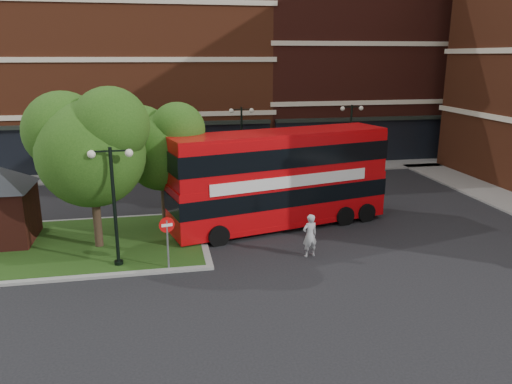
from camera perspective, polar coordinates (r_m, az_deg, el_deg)
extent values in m
plane|color=black|center=(21.48, -0.49, -7.69)|extent=(120.00, 120.00, 0.00)
cube|color=slate|center=(37.06, -5.18, 2.27)|extent=(44.00, 3.00, 0.12)
cube|color=brown|center=(43.68, -17.25, 12.84)|extent=(26.00, 12.00, 14.00)
cube|color=#471911|center=(46.87, 11.40, 14.56)|extent=(18.00, 12.00, 16.00)
cube|color=gray|center=(24.33, -20.83, -5.76)|extent=(12.60, 7.60, 0.12)
cube|color=#19380F|center=(24.33, -20.84, -5.72)|extent=(12.00, 7.00, 0.15)
cylinder|color=#2D2116|center=(23.04, -17.80, -1.65)|extent=(0.36, 0.36, 3.92)
sphere|color=#204B12|center=(22.49, -18.29, 4.16)|extent=(4.60, 4.60, 4.60)
sphere|color=#204B12|center=(23.20, -21.12, 6.51)|extent=(3.45, 3.45, 3.45)
sphere|color=#204B12|center=(21.74, -16.29, 7.33)|extent=(3.22, 3.22, 3.22)
cylinder|color=#2D2116|center=(25.33, -10.41, -0.17)|extent=(0.36, 0.36, 3.47)
sphere|color=#204B12|center=(24.85, -10.64, 4.51)|extent=(3.80, 3.80, 3.80)
sphere|color=#204B12|center=(25.30, -12.91, 6.43)|extent=(2.85, 2.85, 2.85)
sphere|color=#204B12|center=(24.31, -8.96, 7.02)|extent=(2.66, 2.66, 2.66)
cylinder|color=black|center=(20.59, -15.85, -1.92)|extent=(0.14, 0.14, 5.00)
cylinder|color=black|center=(21.38, -15.39, -7.94)|extent=(0.36, 0.36, 0.30)
cube|color=black|center=(20.04, -16.34, 4.52)|extent=(1.40, 0.06, 0.06)
sphere|color=#F2EACC|center=(20.14, -18.30, 4.12)|extent=(0.32, 0.32, 0.32)
sphere|color=#F2EACC|center=(20.01, -14.32, 4.35)|extent=(0.32, 0.32, 0.32)
cylinder|color=black|center=(34.89, -1.64, 5.60)|extent=(0.14, 0.14, 5.00)
cylinder|color=black|center=(35.37, -1.62, 1.85)|extent=(0.36, 0.36, 0.30)
cube|color=black|center=(34.58, -1.67, 9.44)|extent=(1.40, 0.06, 0.06)
sphere|color=#F2EACC|center=(34.48, -2.84, 9.25)|extent=(0.32, 0.32, 0.32)
sphere|color=#F2EACC|center=(34.71, -0.52, 9.30)|extent=(0.32, 0.32, 0.32)
cylinder|color=black|center=(37.03, 10.73, 5.91)|extent=(0.14, 0.14, 5.00)
cylinder|color=black|center=(37.48, 10.55, 2.36)|extent=(0.36, 0.36, 0.30)
cube|color=black|center=(36.73, 10.91, 9.52)|extent=(1.40, 0.06, 0.06)
sphere|color=#F2EACC|center=(36.49, 9.87, 9.38)|extent=(0.32, 0.32, 0.32)
sphere|color=#F2EACC|center=(37.00, 11.92, 9.36)|extent=(0.32, 0.32, 0.32)
cube|color=#B8070B|center=(25.10, 2.73, -0.60)|extent=(11.39, 5.09, 2.12)
cube|color=#B8070B|center=(24.60, 2.79, 4.16)|extent=(11.28, 5.04, 2.12)
cube|color=black|center=(24.58, 2.80, 4.40)|extent=(11.39, 5.09, 0.96)
cube|color=silver|center=(23.71, 4.20, 1.20)|extent=(8.10, 2.02, 0.56)
imported|color=#9C9C9E|center=(21.57, 6.16, -4.96)|extent=(0.78, 0.61, 1.90)
imported|color=#ACAFB4|center=(36.14, -3.61, 2.88)|extent=(3.72, 1.65, 1.24)
imported|color=silver|center=(36.87, -0.47, 3.21)|extent=(4.03, 1.54, 1.31)
cylinder|color=slate|center=(20.30, -10.05, -6.07)|extent=(0.08, 0.08, 2.14)
cylinder|color=red|center=(20.00, -10.17, -3.72)|extent=(0.62, 0.17, 0.62)
cube|color=white|center=(20.00, -10.17, -3.72)|extent=(0.44, 0.13, 0.12)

